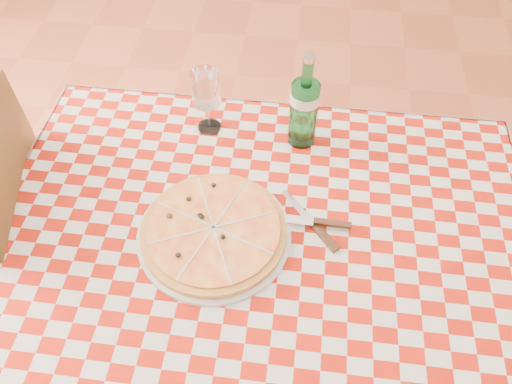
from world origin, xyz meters
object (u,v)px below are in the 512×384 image
Objects in this scene: wine_glass at (207,102)px; dining_table at (261,250)px; pizza_plate at (214,231)px; water_bottle at (305,101)px.

dining_table is at bearing -60.15° from wine_glass.
dining_table is 3.30× the size of pizza_plate.
dining_table is 6.35× the size of wine_glass.
water_bottle is (0.18, 0.34, 0.12)m from pizza_plate.
pizza_plate is at bearing -77.75° from wine_glass.
pizza_plate is (-0.11, -0.04, 0.12)m from dining_table.
pizza_plate is 0.38m from wine_glass.
wine_glass is (-0.19, 0.32, 0.19)m from dining_table.
pizza_plate reaches higher than dining_table.
wine_glass is at bearing 119.85° from dining_table.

